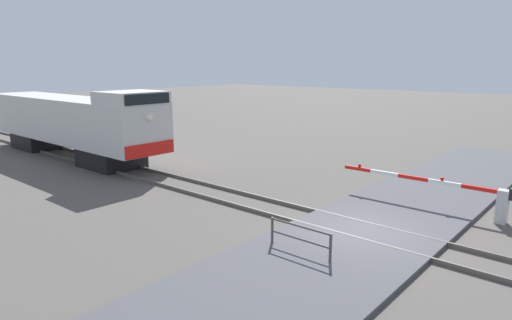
# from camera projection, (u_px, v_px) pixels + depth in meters

# --- Properties ---
(ground_plane) EXTENTS (160.00, 160.00, 0.00)m
(ground_plane) POSITION_uv_depth(u_px,v_px,m) (366.00, 234.00, 14.42)
(ground_plane) COLOR #514C47
(rail_track_left) EXTENTS (0.08, 80.00, 0.15)m
(rail_track_left) POSITION_uv_depth(u_px,v_px,m) (355.00, 239.00, 13.88)
(rail_track_left) COLOR #59544C
(rail_track_left) RESTS_ON ground_plane
(rail_track_right) EXTENTS (0.08, 80.00, 0.15)m
(rail_track_right) POSITION_uv_depth(u_px,v_px,m) (376.00, 226.00, 14.94)
(rail_track_right) COLOR #59544C
(rail_track_right) RESTS_ON ground_plane
(road_surface) EXTENTS (36.00, 4.72, 0.14)m
(road_surface) POSITION_uv_depth(u_px,v_px,m) (366.00, 232.00, 14.41)
(road_surface) COLOR #47474C
(road_surface) RESTS_ON ground_plane
(locomotive) EXTENTS (2.94, 15.93, 4.15)m
(locomotive) POSITION_uv_depth(u_px,v_px,m) (72.00, 122.00, 26.14)
(locomotive) COLOR black
(locomotive) RESTS_ON ground_plane
(crossing_gate) EXTENTS (0.36, 6.69, 1.31)m
(crossing_gate) POSITION_uv_depth(u_px,v_px,m) (473.00, 195.00, 15.88)
(crossing_gate) COLOR silver
(crossing_gate) RESTS_ON ground_plane
(guard_railing) EXTENTS (0.08, 2.11, 0.95)m
(guard_railing) POSITION_uv_depth(u_px,v_px,m) (300.00, 236.00, 12.66)
(guard_railing) COLOR #4C4742
(guard_railing) RESTS_ON ground_plane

